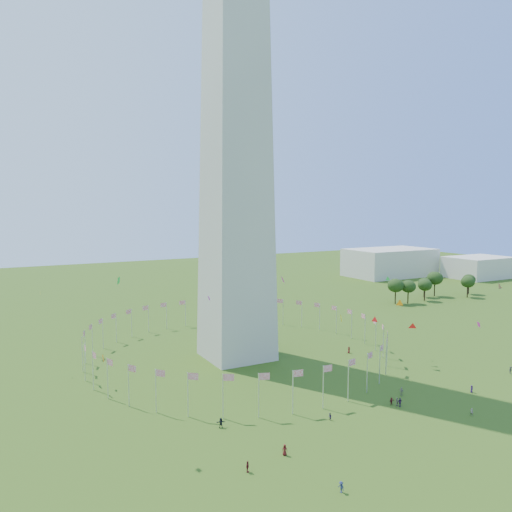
# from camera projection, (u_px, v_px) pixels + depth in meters

# --- Properties ---
(ground) EXTENTS (600.00, 600.00, 0.00)m
(ground) POSITION_uv_depth(u_px,v_px,m) (354.00, 428.00, 93.30)
(ground) COLOR #2A4710
(ground) RESTS_ON ground
(washington_monument) EXTENTS (16.80, 16.80, 169.00)m
(washington_monument) POSITION_uv_depth(u_px,v_px,m) (235.00, 38.00, 128.55)
(washington_monument) COLOR beige
(washington_monument) RESTS_ON ground
(flag_ring) EXTENTS (80.24, 80.24, 9.00)m
(flag_ring) POSITION_uv_depth(u_px,v_px,m) (237.00, 341.00, 136.61)
(flag_ring) COLOR silver
(flag_ring) RESTS_ON ground
(gov_building_east_a) EXTENTS (50.00, 30.00, 16.00)m
(gov_building_east_a) POSITION_uv_depth(u_px,v_px,m) (390.00, 262.00, 294.73)
(gov_building_east_a) COLOR beige
(gov_building_east_a) RESTS_ON ground
(gov_building_east_b) EXTENTS (35.00, 25.00, 12.00)m
(gov_building_east_b) POSITION_uv_depth(u_px,v_px,m) (479.00, 267.00, 287.58)
(gov_building_east_b) COLOR beige
(gov_building_east_b) RESTS_ON ground
(crowd) EXTENTS (85.90, 69.90, 1.96)m
(crowd) POSITION_uv_depth(u_px,v_px,m) (402.00, 419.00, 95.21)
(crowd) COLOR gray
(crowd) RESTS_ON ground
(kites_aloft) EXTENTS (104.82, 73.27, 29.52)m
(kites_aloft) POSITION_uv_depth(u_px,v_px,m) (357.00, 305.00, 120.54)
(kites_aloft) COLOR red
(kites_aloft) RESTS_ON ground
(tree_line_east) EXTENTS (53.51, 15.71, 11.24)m
(tree_line_east) POSITION_uv_depth(u_px,v_px,m) (431.00, 288.00, 221.06)
(tree_line_east) COLOR #274517
(tree_line_east) RESTS_ON ground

